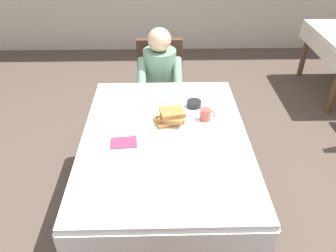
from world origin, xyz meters
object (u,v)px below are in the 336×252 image
(fork_left_of_plate, at_px, (143,126))
(bowl_butter, at_px, (194,104))
(dining_table_main, at_px, (165,146))
(cup_coffee, at_px, (205,114))
(breakfast_stack, at_px, (171,117))
(knife_right_of_plate, at_px, (198,125))
(spoon_near_edge, at_px, (173,154))
(diner_person, at_px, (160,76))
(syrup_pitcher, at_px, (141,107))
(chair_diner, at_px, (160,82))
(plate_breakfast, at_px, (171,123))

(fork_left_of_plate, bearing_deg, bowl_butter, -52.68)
(dining_table_main, bearing_deg, bowl_butter, 58.26)
(cup_coffee, bearing_deg, breakfast_stack, -168.11)
(dining_table_main, bearing_deg, knife_right_of_plate, 24.82)
(knife_right_of_plate, height_order, spoon_near_edge, same)
(dining_table_main, height_order, diner_person, diner_person)
(syrup_pitcher, height_order, knife_right_of_plate, syrup_pitcher)
(cup_coffee, bearing_deg, dining_table_main, -147.50)
(syrup_pitcher, height_order, fork_left_of_plate, syrup_pitcher)
(diner_person, xyz_separation_m, cup_coffee, (0.32, -0.83, 0.11))
(cup_coffee, bearing_deg, chair_diner, 108.03)
(breakfast_stack, distance_m, fork_left_of_plate, 0.20)
(breakfast_stack, relative_size, cup_coffee, 1.98)
(cup_coffee, xyz_separation_m, spoon_near_edge, (-0.24, -0.38, -0.04))
(syrup_pitcher, bearing_deg, breakfast_stack, -37.96)
(bowl_butter, xyz_separation_m, syrup_pitcher, (-0.40, -0.07, 0.02))
(bowl_butter, bearing_deg, fork_left_of_plate, -145.35)
(dining_table_main, distance_m, breakfast_stack, 0.20)
(syrup_pitcher, distance_m, spoon_near_edge, 0.55)
(chair_diner, relative_size, syrup_pitcher, 11.62)
(bowl_butter, height_order, spoon_near_edge, bowl_butter)
(dining_table_main, height_order, cup_coffee, cup_coffee)
(cup_coffee, xyz_separation_m, bowl_butter, (-0.06, 0.18, -0.02))
(diner_person, distance_m, knife_right_of_plate, 0.95)
(bowl_butter, xyz_separation_m, knife_right_of_plate, (0.01, -0.26, -0.02))
(dining_table_main, height_order, plate_breakfast, plate_breakfast)
(knife_right_of_plate, distance_m, spoon_near_edge, 0.36)
(dining_table_main, relative_size, plate_breakfast, 5.44)
(diner_person, relative_size, fork_left_of_plate, 6.22)
(bowl_butter, bearing_deg, cup_coffee, -70.39)
(plate_breakfast, relative_size, knife_right_of_plate, 1.40)
(fork_left_of_plate, bearing_deg, breakfast_stack, -79.89)
(knife_right_of_plate, bearing_deg, spoon_near_edge, 144.04)
(chair_diner, bearing_deg, knife_right_of_plate, 103.98)
(plate_breakfast, xyz_separation_m, cup_coffee, (0.25, 0.06, 0.03))
(dining_table_main, bearing_deg, syrup_pitcher, 119.72)
(breakfast_stack, bearing_deg, chair_diner, 94.05)
(diner_person, distance_m, spoon_near_edge, 1.22)
(syrup_pitcher, relative_size, knife_right_of_plate, 0.40)
(diner_person, bearing_deg, chair_diner, -90.00)
(plate_breakfast, bearing_deg, breakfast_stack, 99.59)
(plate_breakfast, distance_m, cup_coffee, 0.26)
(syrup_pitcher, bearing_deg, diner_person, 78.82)
(diner_person, distance_m, fork_left_of_plate, 0.92)
(dining_table_main, distance_m, plate_breakfast, 0.17)
(dining_table_main, bearing_deg, plate_breakfast, 71.10)
(cup_coffee, distance_m, knife_right_of_plate, 0.10)
(knife_right_of_plate, bearing_deg, bowl_butter, -3.23)
(plate_breakfast, xyz_separation_m, syrup_pitcher, (-0.22, 0.17, 0.03))
(fork_left_of_plate, bearing_deg, syrup_pitcher, 10.13)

